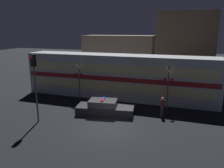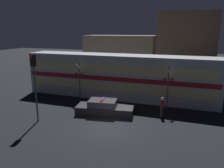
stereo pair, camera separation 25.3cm
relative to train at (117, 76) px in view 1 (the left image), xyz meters
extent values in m
plane|color=black|center=(1.61, -7.59, -2.27)|extent=(120.00, 120.00, 0.00)
cube|color=#B7BABF|center=(0.00, 0.01, 0.00)|extent=(19.95, 2.83, 4.53)
cube|color=maroon|center=(0.00, -1.42, 0.00)|extent=(19.55, 0.03, 0.45)
cube|color=beige|center=(0.00, -1.42, -0.82)|extent=(18.95, 0.02, 0.91)
cube|color=beige|center=(0.00, -1.42, 1.00)|extent=(18.95, 0.02, 0.91)
cube|color=black|center=(0.48, -5.03, -1.91)|extent=(5.04, 2.49, 0.71)
cube|color=#333338|center=(0.29, -5.06, -1.29)|extent=(2.53, 1.88, 0.53)
cube|color=red|center=(0.34, -5.32, -0.97)|extent=(0.28, 0.54, 0.12)
cube|color=blue|center=(0.25, -4.81, -0.97)|extent=(0.28, 0.54, 0.12)
cylinder|color=#3F384C|center=(5.11, -4.03, -1.87)|extent=(0.24, 0.24, 0.80)
cylinder|color=maroon|center=(5.11, -4.03, -1.14)|extent=(0.28, 0.28, 0.66)
sphere|color=tan|center=(5.11, -4.03, -0.70)|extent=(0.22, 0.22, 0.22)
cylinder|color=#4C4C51|center=(5.35, -2.27, -0.25)|extent=(0.10, 0.10, 4.04)
sphere|color=red|center=(5.06, -2.40, 0.56)|extent=(0.27, 0.27, 0.27)
sphere|color=red|center=(5.65, -2.40, 0.56)|extent=(0.27, 0.27, 0.27)
cube|color=white|center=(5.35, -2.34, 1.29)|extent=(0.58, 0.03, 0.58)
cylinder|color=#4C4C51|center=(-3.37, -2.16, -0.32)|extent=(0.10, 0.10, 3.90)
sphere|color=red|center=(-3.66, -2.29, 0.46)|extent=(0.27, 0.27, 0.27)
sphere|color=red|center=(-3.07, -2.29, 0.46)|extent=(0.27, 0.27, 0.27)
cube|color=white|center=(-3.37, -2.23, 1.16)|extent=(0.58, 0.03, 0.58)
cylinder|color=#4C4C51|center=(-3.93, -8.20, -0.09)|extent=(0.12, 0.12, 4.36)
cube|color=black|center=(-3.93, -8.20, 2.54)|extent=(0.30, 0.30, 0.90)
sphere|color=red|center=(-3.93, -8.39, 2.79)|extent=(0.23, 0.23, 0.23)
cube|color=#726656|center=(-2.34, 8.38, 0.88)|extent=(9.72, 4.17, 6.29)
cube|color=brown|center=(6.45, 8.68, 2.32)|extent=(6.77, 6.65, 9.16)
camera|label=1|loc=(6.61, -21.44, 4.66)|focal=35.00mm
camera|label=2|loc=(6.85, -21.35, 4.66)|focal=35.00mm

